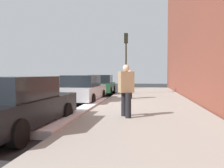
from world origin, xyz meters
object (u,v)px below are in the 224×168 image
at_px(pedestrian_black_coat, 130,79).
at_px(traffic_light_pole, 126,53).
at_px(parked_car_silver, 82,89).
at_px(pedestrian_tan_coat, 126,89).
at_px(pedestrian_navy_coat, 130,83).
at_px(parked_car_green, 101,85).
at_px(rolling_suitcase, 129,86).
at_px(parked_car_black, 17,104).

distance_m(pedestrian_black_coat, traffic_light_pole, 7.31).
bearing_deg(pedestrian_black_coat, traffic_light_pole, -178.78).
bearing_deg(traffic_light_pole, pedestrian_black_coat, 1.22).
xyz_separation_m(parked_car_silver, pedestrian_tan_coat, (-4.76, -2.74, 0.32)).
bearing_deg(traffic_light_pole, pedestrian_navy_coat, -171.83).
height_order(pedestrian_black_coat, pedestrian_tan_coat, pedestrian_black_coat).
bearing_deg(pedestrian_tan_coat, parked_car_silver, 29.96).
height_order(parked_car_green, rolling_suitcase, parked_car_green).
bearing_deg(parked_car_silver, pedestrian_navy_coat, -62.13).
bearing_deg(parked_car_silver, pedestrian_tan_coat, -150.04).
distance_m(parked_car_green, traffic_light_pole, 3.16).
distance_m(pedestrian_black_coat, pedestrian_tan_coat, 16.52).
relative_size(parked_car_black, parked_car_silver, 1.07).
xyz_separation_m(pedestrian_tan_coat, pedestrian_navy_coat, (6.07, 0.27, -0.05)).
bearing_deg(pedestrian_navy_coat, traffic_light_pole, 8.17).
bearing_deg(pedestrian_navy_coat, parked_car_black, 162.10).
bearing_deg(pedestrian_black_coat, pedestrian_tan_coat, -176.87).
bearing_deg(parked_car_silver, rolling_suitcase, -9.00).
relative_size(pedestrian_navy_coat, rolling_suitcase, 1.86).
xyz_separation_m(traffic_light_pole, rolling_suitcase, (6.61, 0.20, -2.67)).
xyz_separation_m(parked_car_black, traffic_light_pole, (11.31, -2.07, 2.33)).
relative_size(parked_car_black, pedestrian_navy_coat, 2.86).
height_order(parked_car_black, rolling_suitcase, parked_car_black).
bearing_deg(parked_car_green, parked_car_black, 179.50).
distance_m(parked_car_black, pedestrian_black_coat, 18.45).
xyz_separation_m(parked_car_silver, rolling_suitcase, (11.31, -1.79, -0.34)).
relative_size(pedestrian_tan_coat, rolling_suitcase, 1.96).
xyz_separation_m(parked_car_silver, traffic_light_pole, (4.69, -1.99, 2.33)).
distance_m(parked_car_green, pedestrian_tan_coat, 10.63).
height_order(pedestrian_black_coat, traffic_light_pole, traffic_light_pole).
distance_m(parked_car_green, pedestrian_navy_coat, 4.88).
bearing_deg(parked_car_green, parked_car_silver, 179.76).
bearing_deg(parked_car_green, rolling_suitcase, -16.97).
bearing_deg(parked_car_green, traffic_light_pole, -112.68).
relative_size(pedestrian_tan_coat, pedestrian_navy_coat, 1.06).
xyz_separation_m(parked_car_black, parked_car_silver, (6.62, -0.08, -0.00)).
bearing_deg(traffic_light_pole, parked_car_silver, 157.01).
height_order(parked_car_silver, pedestrian_black_coat, pedestrian_black_coat).
xyz_separation_m(parked_car_green, traffic_light_pole, (-0.82, -1.97, 2.33)).
bearing_deg(parked_car_silver, parked_car_black, 179.28).
bearing_deg(parked_car_silver, pedestrian_black_coat, -8.92).
bearing_deg(pedestrian_navy_coat, pedestrian_black_coat, 3.49).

